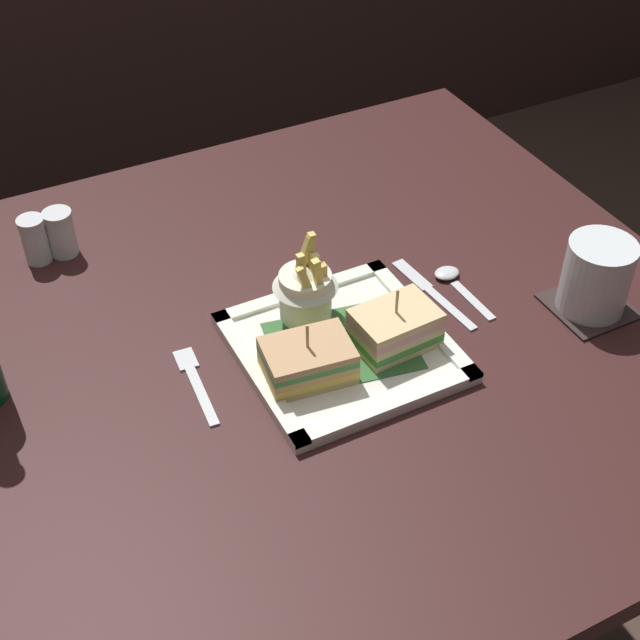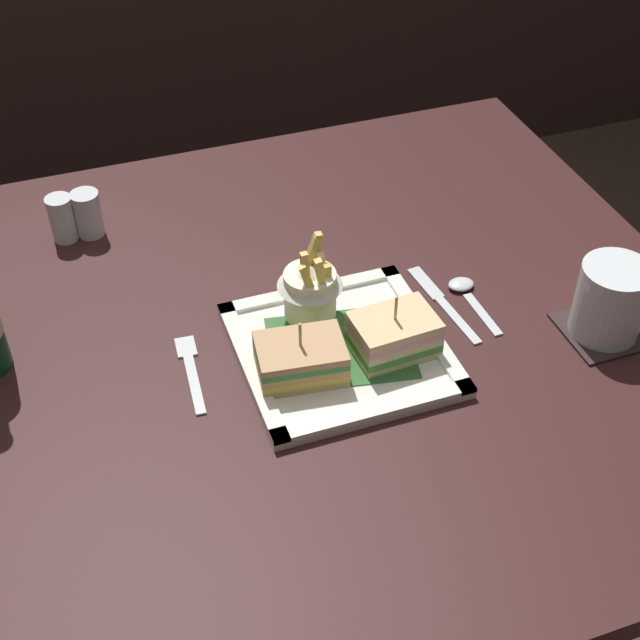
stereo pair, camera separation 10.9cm
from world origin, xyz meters
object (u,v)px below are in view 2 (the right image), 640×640
at_px(sandwich_half_right, 394,335).
at_px(fries_cup, 310,286).
at_px(square_plate, 340,350).
at_px(water_glass, 610,304).
at_px(pepper_shaker, 88,216).
at_px(fork, 191,369).
at_px(salt_shaker, 63,221).
at_px(dining_table, 302,402).
at_px(sandwich_half_left, 301,359).
at_px(spoon, 466,291).
at_px(knife, 441,301).

height_order(sandwich_half_right, fries_cup, fries_cup).
distance_m(square_plate, water_glass, 0.34).
xyz_separation_m(sandwich_half_right, pepper_shaker, (-0.31, 0.38, -0.01)).
relative_size(sandwich_half_right, fork, 0.76).
bearing_deg(salt_shaker, water_glass, -34.87).
xyz_separation_m(dining_table, sandwich_half_left, (-0.02, -0.07, 0.16)).
relative_size(sandwich_half_right, spoon, 0.88).
relative_size(dining_table, pepper_shaker, 15.59).
height_order(water_glass, fork, water_glass).
bearing_deg(square_plate, salt_shaker, 128.84).
distance_m(salt_shaker, pepper_shaker, 0.04).
bearing_deg(salt_shaker, fries_cup, -46.35).
distance_m(fries_cup, salt_shaker, 0.39).
bearing_deg(sandwich_half_right, fries_cup, 127.67).
xyz_separation_m(knife, spoon, (0.04, 0.00, 0.00)).
distance_m(square_plate, sandwich_half_left, 0.07).
relative_size(sandwich_half_left, fries_cup, 0.96).
distance_m(sandwich_half_right, water_glass, 0.27).
height_order(fork, spoon, spoon).
bearing_deg(square_plate, sandwich_half_left, -157.29).
distance_m(dining_table, pepper_shaker, 0.40).
bearing_deg(spoon, knife, -176.02).
bearing_deg(fork, water_glass, -11.81).
relative_size(water_glass, spoon, 0.83).
relative_size(sandwich_half_right, knife, 0.62).
bearing_deg(fork, spoon, 2.76).
bearing_deg(knife, sandwich_half_right, -143.37).
xyz_separation_m(dining_table, spoon, (0.23, 0.00, 0.13)).
relative_size(sandwich_half_left, sandwich_half_right, 1.08).
distance_m(water_glass, salt_shaker, 0.75).
bearing_deg(dining_table, fork, -173.89).
bearing_deg(spoon, fries_cup, 175.11).
distance_m(dining_table, spoon, 0.26).
bearing_deg(spoon, pepper_shaker, 145.90).
xyz_separation_m(fries_cup, fork, (-0.16, -0.04, -0.06)).
height_order(sandwich_half_left, salt_shaker, sandwich_half_left).
height_order(sandwich_half_left, spoon, sandwich_half_left).
relative_size(square_plate, fries_cup, 2.14).
height_order(sandwich_half_right, salt_shaker, sandwich_half_right).
bearing_deg(sandwich_half_right, sandwich_half_left, -180.00).
distance_m(spoon, salt_shaker, 0.57).
bearing_deg(fries_cup, knife, -6.80).
relative_size(dining_table, sandwich_half_left, 9.57).
relative_size(sandwich_half_left, salt_shaker, 1.62).
xyz_separation_m(square_plate, spoon, (0.20, 0.05, -0.00)).
height_order(square_plate, salt_shaker, salt_shaker).
bearing_deg(knife, fries_cup, 173.20).
xyz_separation_m(fries_cup, salt_shaker, (-0.27, 0.28, -0.03)).
bearing_deg(dining_table, pepper_shaker, 125.12).
bearing_deg(sandwich_half_left, sandwich_half_right, 0.00).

